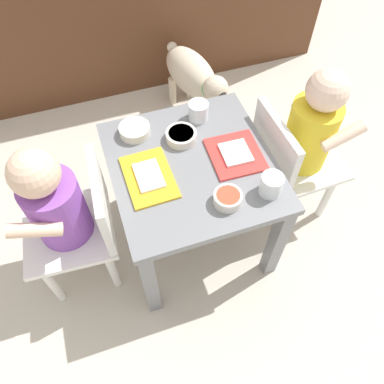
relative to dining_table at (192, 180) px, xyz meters
name	(u,v)px	position (x,y,z in m)	size (l,w,h in m)	color
ground_plane	(192,232)	(0.00, 0.00, -0.35)	(7.00, 7.00, 0.00)	beige
dining_table	(192,180)	(0.00, 0.00, 0.00)	(0.50, 0.52, 0.43)	slate
seated_child_left	(61,207)	(-0.41, -0.01, 0.05)	(0.30, 0.30, 0.64)	white
seated_child_right	(306,135)	(0.41, 0.01, 0.06)	(0.29, 0.29, 0.65)	white
dog	(194,76)	(0.23, 0.65, -0.13)	(0.24, 0.44, 0.32)	beige
food_tray_left	(149,177)	(-0.14, -0.01, 0.09)	(0.14, 0.20, 0.02)	gold
food_tray_right	(235,154)	(0.14, -0.01, 0.09)	(0.16, 0.18, 0.02)	red
water_cup_left	(198,112)	(0.08, 0.18, 0.11)	(0.07, 0.07, 0.06)	white
water_cup_right	(271,185)	(0.18, -0.17, 0.11)	(0.07, 0.07, 0.07)	white
cereal_bowl_right_side	(180,136)	(0.00, 0.11, 0.10)	(0.10, 0.10, 0.03)	silver
veggie_bowl_near	(135,130)	(-0.13, 0.18, 0.10)	(0.10, 0.10, 0.03)	silver
cereal_bowl_left_side	(228,198)	(0.05, -0.17, 0.10)	(0.08, 0.08, 0.04)	silver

